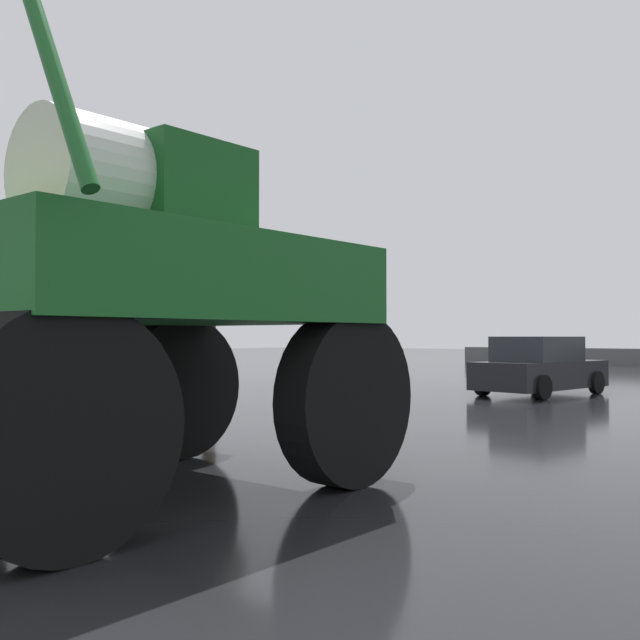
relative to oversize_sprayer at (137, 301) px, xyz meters
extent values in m
plane|color=black|center=(0.07, 13.26, -1.87)|extent=(120.00, 120.00, 0.00)
cylinder|color=black|center=(-1.33, 1.61, -0.99)|extent=(0.43, 1.77, 1.76)
cylinder|color=black|center=(1.38, 1.57, -0.99)|extent=(0.43, 1.77, 1.76)
cylinder|color=black|center=(1.33, -1.58, -0.99)|extent=(0.43, 1.77, 1.76)
cube|color=#195B23|center=(0.00, 0.01, 0.18)|extent=(3.26, 3.89, 0.78)
cube|color=#154E1E|center=(0.01, 0.41, 1.07)|extent=(1.35, 1.22, 1.00)
cylinder|color=silver|center=(-0.01, -0.54, 1.13)|extent=(1.14, 1.05, 1.12)
cylinder|color=#195B23|center=(1.42, -1.74, 1.45)|extent=(1.04, 0.13, 1.82)
cube|color=black|center=(-1.55, 13.85, -1.34)|extent=(2.28, 4.30, 0.70)
cube|color=#23282D|center=(-1.57, 13.70, -0.67)|extent=(1.85, 2.30, 0.64)
cylinder|color=black|center=(-2.19, 15.31, -1.57)|extent=(0.27, 0.62, 0.60)
cylinder|color=black|center=(-0.51, 15.06, -1.57)|extent=(0.27, 0.62, 0.60)
cylinder|color=black|center=(-2.59, 12.64, -1.57)|extent=(0.27, 0.62, 0.60)
cylinder|color=black|center=(-0.91, 12.39, -1.57)|extent=(0.27, 0.62, 0.60)
cylinder|color=#A8AAAF|center=(-4.84, 3.84, -0.20)|extent=(0.11, 0.11, 3.34)
cube|color=black|center=(-4.84, 4.06, 0.95)|extent=(0.24, 0.32, 0.84)
sphere|color=red|center=(-4.84, 4.25, 1.22)|extent=(0.17, 0.17, 0.17)
sphere|color=#3C2403|center=(-4.84, 4.25, 0.95)|extent=(0.17, 0.17, 0.17)
sphere|color=black|center=(-4.84, 4.25, 0.68)|extent=(0.17, 0.17, 0.17)
cylinder|color=#473828|center=(-11.10, 10.96, 0.54)|extent=(0.43, 0.43, 4.81)
ellipsoid|color=brown|center=(-11.10, 10.96, 3.80)|extent=(2.44, 2.44, 2.07)
camera|label=1|loc=(5.77, -4.27, -0.34)|focal=40.23mm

